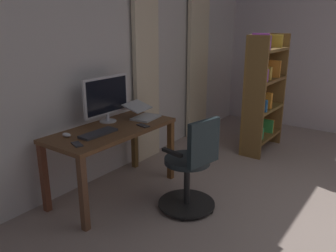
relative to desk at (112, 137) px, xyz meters
The scene contains 12 objects.
back_room_partition 1.03m from the desk, 139.64° to the right, with size 6.21×0.10×2.73m, color silver.
curtain_left_panel 2.35m from the desk, behind, with size 0.52×0.06×2.37m, color beige.
curtain_right_panel 1.20m from the desk, 160.38° to the right, with size 0.44×0.06×2.37m, color beige.
desk is the anchor object (origin of this frame).
office_chair 0.89m from the desk, 102.61° to the left, with size 0.56×0.56×0.94m.
computer_monitor 0.45m from the desk, 125.32° to the right, with size 0.62×0.18×0.49m.
computer_keyboard 0.26m from the desk, 11.31° to the left, with size 0.40×0.14×0.02m, color #333338.
laptop 0.50m from the desk, behind, with size 0.35×0.37×0.17m.
computer_mouse 0.48m from the desk, 18.41° to the right, with size 0.06×0.10×0.04m, color white.
cell_phone_by_monitor 0.55m from the desk, 11.22° to the left, with size 0.07×0.14×0.01m, color #333338.
cell_phone_face_up 0.34m from the desk, 138.00° to the left, with size 0.07×0.14×0.01m, color #232328.
bookshelf 2.30m from the desk, 161.51° to the left, with size 0.83×0.30×1.63m.
Camera 1 is at (2.90, -0.41, 1.77)m, focal length 36.66 mm.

